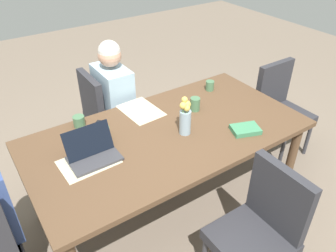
{
  "coord_description": "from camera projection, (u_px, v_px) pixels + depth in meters",
  "views": [
    {
      "loc": [
        -1.11,
        -1.65,
        2.15
      ],
      "look_at": [
        0.0,
        0.0,
        0.8
      ],
      "focal_mm": 35.77,
      "sensor_mm": 36.0,
      "label": 1
    }
  ],
  "objects": [
    {
      "name": "phone_black",
      "position": [
        98.0,
        126.0,
        2.49
      ],
      "size": [
        0.16,
        0.15,
        0.01
      ],
      "primitive_type": "cube",
      "rotation": [
        0.0,
        0.0,
        0.71
      ],
      "color": "black",
      "rests_on": "dining_table"
    },
    {
      "name": "dining_table",
      "position": [
        168.0,
        140.0,
        2.47
      ],
      "size": [
        2.03,
        1.05,
        0.75
      ],
      "color": "brown",
      "rests_on": "ground_plane"
    },
    {
      "name": "chair_far_left_mid",
      "position": [
        105.0,
        112.0,
        3.12
      ],
      "size": [
        0.44,
        0.44,
        0.9
      ],
      "color": "#2D2D33",
      "rests_on": "ground_plane"
    },
    {
      "name": "chair_head_right_right_near",
      "position": [
        280.0,
        105.0,
        3.23
      ],
      "size": [
        0.44,
        0.44,
        0.9
      ],
      "color": "#2D2D33",
      "rests_on": "ground_plane"
    },
    {
      "name": "chair_near_left_far",
      "position": [
        261.0,
        226.0,
        2.03
      ],
      "size": [
        0.44,
        0.44,
        0.9
      ],
      "color": "#2D2D33",
      "rests_on": "ground_plane"
    },
    {
      "name": "laptop_head_left_left_near",
      "position": [
        93.0,
        153.0,
        2.16
      ],
      "size": [
        0.32,
        0.22,
        0.2
      ],
      "color": "#38383D",
      "rests_on": "dining_table"
    },
    {
      "name": "coffee_mug_near_left",
      "position": [
        195.0,
        104.0,
        2.66
      ],
      "size": [
        0.08,
        0.08,
        0.11
      ],
      "primitive_type": "cylinder",
      "color": "#47704C",
      "rests_on": "dining_table"
    },
    {
      "name": "coffee_mug_centre_left",
      "position": [
        210.0,
        86.0,
        2.95
      ],
      "size": [
        0.07,
        0.07,
        0.08
      ],
      "primitive_type": "cylinder",
      "color": "#47704C",
      "rests_on": "dining_table"
    },
    {
      "name": "ground_plane",
      "position": [
        168.0,
        203.0,
        2.85
      ],
      "size": [
        10.0,
        10.0,
        0.0
      ],
      "primitive_type": "plane",
      "color": "#756656"
    },
    {
      "name": "coffee_mug_centre_right",
      "position": [
        104.0,
        132.0,
        2.36
      ],
      "size": [
        0.09,
        0.09,
        0.08
      ],
      "primitive_type": "cylinder",
      "color": "#47704C",
      "rests_on": "dining_table"
    },
    {
      "name": "placemat_far_left_mid",
      "position": [
        141.0,
        111.0,
        2.67
      ],
      "size": [
        0.28,
        0.38,
        0.0
      ],
      "primitive_type": "cube",
      "rotation": [
        0.0,
        0.0,
        -1.51
      ],
      "color": "beige",
      "rests_on": "dining_table"
    },
    {
      "name": "flower_vase",
      "position": [
        185.0,
        117.0,
        2.35
      ],
      "size": [
        0.09,
        0.09,
        0.29
      ],
      "color": "#8EA8B7",
      "rests_on": "dining_table"
    },
    {
      "name": "person_far_left_mid",
      "position": [
        115.0,
        110.0,
        3.1
      ],
      "size": [
        0.36,
        0.4,
        1.19
      ],
      "color": "#2D2D33",
      "rests_on": "ground_plane"
    },
    {
      "name": "coffee_mug_near_right",
      "position": [
        79.0,
        121.0,
        2.47
      ],
      "size": [
        0.09,
        0.09,
        0.08
      ],
      "primitive_type": "cylinder",
      "color": "#47704C",
      "rests_on": "dining_table"
    },
    {
      "name": "book_red_cover",
      "position": [
        245.0,
        129.0,
        2.43
      ],
      "size": [
        0.24,
        0.2,
        0.04
      ],
      "primitive_type": "cube",
      "rotation": [
        0.0,
        0.0,
        -0.35
      ],
      "color": "#3D7F56",
      "rests_on": "dining_table"
    },
    {
      "name": "placemat_head_left_left_near",
      "position": [
        89.0,
        162.0,
        2.15
      ],
      "size": [
        0.37,
        0.27,
        0.0
      ],
      "primitive_type": "cube",
      "rotation": [
        0.0,
        0.0,
        0.03
      ],
      "color": "beige",
      "rests_on": "dining_table"
    }
  ]
}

